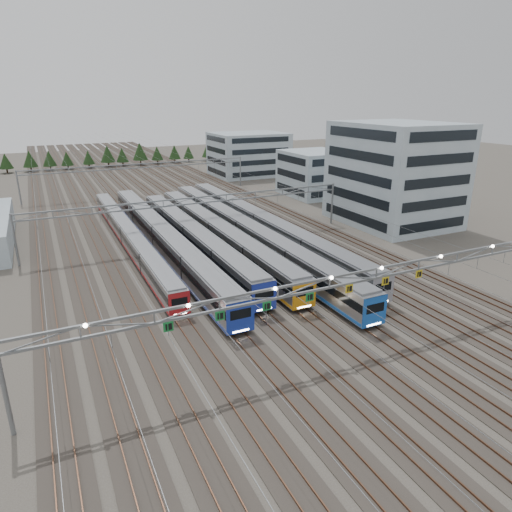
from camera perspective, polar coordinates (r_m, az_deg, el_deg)
name	(u,v)px	position (r m, az deg, el deg)	size (l,w,h in m)	color
ground	(326,350)	(47.19, 8.72, -11.51)	(400.00, 400.00, 0.00)	#47423A
track_bed	(130,179)	(137.00, -15.50, 9.21)	(54.00, 260.00, 5.42)	#2D2823
train_a	(128,235)	(79.76, -15.66, 2.52)	(2.54, 60.00, 3.30)	black
train_b	(162,237)	(75.92, -11.67, 2.34)	(3.19, 63.92, 4.16)	black
train_c	(193,237)	(74.94, -7.91, 2.34)	(3.19, 52.29, 4.16)	black
train_d	(217,233)	(76.92, -4.86, 2.88)	(3.13, 56.36, 4.09)	black
train_e	(244,231)	(77.53, -1.45, 3.08)	(3.15, 68.00, 4.11)	black
train_f	(261,225)	(81.65, 0.68, 3.96)	(3.20, 65.20, 4.17)	black
gantry_near	(330,285)	(43.89, 9.22, -3.62)	(56.36, 0.61, 8.08)	gray
gantry_mid	(196,206)	(78.77, -7.52, 6.25)	(56.36, 0.36, 8.00)	gray
gantry_far	(140,169)	(121.68, -14.35, 10.44)	(56.36, 0.36, 8.00)	gray
depot_bldg_south	(395,174)	(94.03, 16.93, 9.78)	(18.00, 22.00, 19.41)	#95A8B2
depot_bldg_mid	(315,173)	(118.26, 7.35, 10.21)	(14.00, 16.00, 11.05)	#95A8B2
depot_bldg_north	(248,154)	(148.44, -0.95, 12.62)	(22.00, 18.00, 13.17)	#95A8B2
treeline	(105,155)	(174.14, -18.31, 11.89)	(93.80, 5.60, 7.02)	#332114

